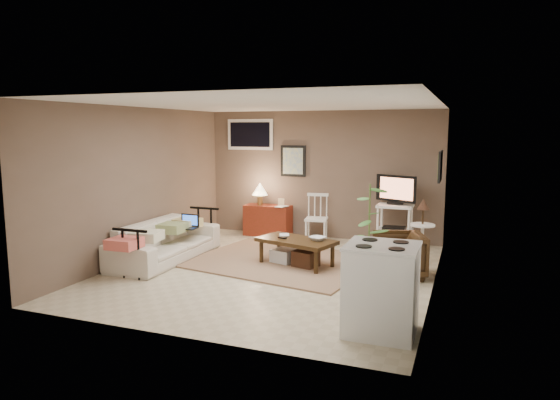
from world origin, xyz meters
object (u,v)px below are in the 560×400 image
at_px(potted_plant, 369,241).
at_px(sofa, 165,235).
at_px(red_console, 267,217).
at_px(tv_stand, 395,210).
at_px(coffee_table, 296,250).
at_px(side_table, 423,223).
at_px(stove, 381,289).
at_px(spindle_chair, 316,219).
at_px(armchair, 399,252).

bearing_deg(potted_plant, sofa, 164.63).
distance_m(red_console, potted_plant, 4.15).
bearing_deg(sofa, potted_plant, -105.37).
bearing_deg(red_console, tv_stand, -3.57).
bearing_deg(red_console, coffee_table, -56.58).
relative_size(red_console, potted_plant, 0.70).
height_order(coffee_table, sofa, sofa).
bearing_deg(side_table, potted_plant, -100.38).
relative_size(red_console, stove, 1.11).
xyz_separation_m(spindle_chair, stove, (1.83, -3.82, 0.05)).
bearing_deg(spindle_chair, coffee_table, -83.34).
xyz_separation_m(red_console, potted_plant, (2.59, -3.22, 0.42)).
distance_m(spindle_chair, stove, 4.24).
bearing_deg(armchair, potted_plant, -26.00).
distance_m(coffee_table, red_console, 2.25).
bearing_deg(spindle_chair, tv_stand, -1.37).
distance_m(spindle_chair, side_table, 2.15).
distance_m(coffee_table, potted_plant, 1.97).
distance_m(coffee_table, tv_stand, 2.16).
height_order(side_table, armchair, side_table).
bearing_deg(armchair, spindle_chair, -153.92).
relative_size(sofa, armchair, 3.07).
height_order(red_console, potted_plant, potted_plant).
bearing_deg(coffee_table, sofa, -168.66).
height_order(coffee_table, spindle_chair, spindle_chair).
xyz_separation_m(tv_stand, potted_plant, (0.13, -3.06, 0.11)).
bearing_deg(potted_plant, red_console, 128.82).
distance_m(sofa, side_table, 4.01).
relative_size(armchair, stove, 0.74).
relative_size(potted_plant, stove, 1.58).
bearing_deg(side_table, sofa, -160.99).
bearing_deg(stove, tv_stand, 96.06).
xyz_separation_m(red_console, tv_stand, (2.46, -0.15, 0.32)).
height_order(coffee_table, side_table, side_table).
distance_m(red_console, stove, 4.87).
xyz_separation_m(coffee_table, side_table, (1.76, 0.90, 0.38)).
xyz_separation_m(spindle_chair, potted_plant, (1.55, -3.10, 0.37)).
bearing_deg(tv_stand, potted_plant, -87.61).
bearing_deg(coffee_table, spindle_chair, 96.66).
relative_size(spindle_chair, potted_plant, 0.60).
relative_size(tv_stand, stove, 1.37).
bearing_deg(potted_plant, stove, -69.31).
distance_m(sofa, potted_plant, 3.53).
relative_size(sofa, potted_plant, 1.44).
height_order(tv_stand, armchair, tv_stand).
bearing_deg(tv_stand, sofa, -146.74).
relative_size(red_console, armchair, 1.51).
relative_size(sofa, spindle_chair, 2.41).
distance_m(coffee_table, sofa, 2.08).
bearing_deg(armchair, tv_stand, 171.42).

